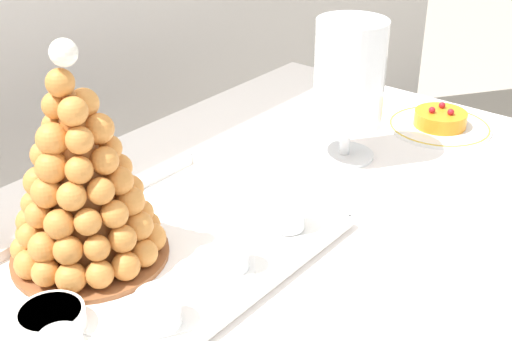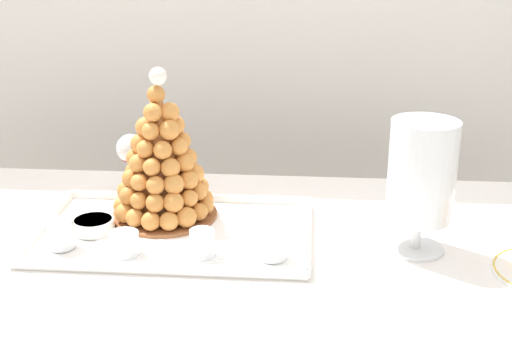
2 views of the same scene
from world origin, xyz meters
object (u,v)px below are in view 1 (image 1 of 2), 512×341
at_px(croquembouche, 81,181).
at_px(dessert_cup_centre, 233,253).
at_px(macaron_goblet, 350,76).
at_px(creme_brulee_ramekin, 51,319).
at_px(dessert_cup_mid_left, 158,310).
at_px(dessert_cup_mid_right, 288,214).
at_px(serving_tray, 146,266).
at_px(fruit_tart_plate, 440,123).

bearing_deg(croquembouche, dessert_cup_centre, -58.34).
distance_m(croquembouche, macaron_goblet, 0.55).
bearing_deg(croquembouche, creme_brulee_ramekin, -146.65).
relative_size(dessert_cup_mid_left, creme_brulee_ramekin, 0.67).
height_order(dessert_cup_mid_right, creme_brulee_ramekin, dessert_cup_mid_right).
distance_m(dessert_cup_mid_left, creme_brulee_ramekin, 0.14).
bearing_deg(serving_tray, dessert_cup_centre, -54.00).
bearing_deg(macaron_goblet, creme_brulee_ramekin, 178.40).
bearing_deg(dessert_cup_mid_right, macaron_goblet, 14.64).
relative_size(croquembouche, creme_brulee_ramekin, 3.80).
bearing_deg(dessert_cup_centre, serving_tray, 126.00).
distance_m(dessert_cup_centre, creme_brulee_ramekin, 0.26).
relative_size(macaron_goblet, fruit_tart_plate, 1.25).
bearing_deg(fruit_tart_plate, serving_tray, 171.27).
distance_m(serving_tray, dessert_cup_centre, 0.13).
distance_m(croquembouche, dessert_cup_mid_right, 0.33).
distance_m(serving_tray, croquembouche, 0.16).
relative_size(creme_brulee_ramekin, fruit_tart_plate, 0.41).
bearing_deg(dessert_cup_mid_left, macaron_goblet, 8.07).
xyz_separation_m(macaron_goblet, fruit_tart_plate, (0.24, -0.09, -0.15)).
relative_size(serving_tray, dessert_cup_mid_left, 9.68).
bearing_deg(dessert_cup_mid_right, creme_brulee_ramekin, 166.36).
xyz_separation_m(dessert_cup_mid_right, creme_brulee_ramekin, (-0.38, 0.09, -0.01)).
xyz_separation_m(dessert_cup_centre, creme_brulee_ramekin, (-0.25, 0.09, -0.01)).
xyz_separation_m(dessert_cup_mid_right, fruit_tart_plate, (0.52, -0.01, -0.02)).
relative_size(croquembouche, dessert_cup_centre, 6.15).
xyz_separation_m(serving_tray, dessert_cup_mid_right, (0.21, -0.10, 0.03)).
distance_m(serving_tray, dessert_cup_mid_left, 0.14).
bearing_deg(dessert_cup_mid_right, dessert_cup_mid_left, -178.59).
bearing_deg(creme_brulee_ramekin, dessert_cup_mid_left, -47.08).
bearing_deg(dessert_cup_centre, dessert_cup_mid_right, 0.82).
bearing_deg(fruit_tart_plate, dessert_cup_mid_right, 178.79).
relative_size(serving_tray, macaron_goblet, 2.13).
bearing_deg(macaron_goblet, dessert_cup_mid_left, -171.93).
bearing_deg(dessert_cup_centre, creme_brulee_ramekin, 158.91).
height_order(dessert_cup_mid_left, dessert_cup_mid_right, dessert_cup_mid_right).
height_order(dessert_cup_centre, creme_brulee_ramekin, dessert_cup_centre).
relative_size(dessert_cup_centre, creme_brulee_ramekin, 0.62).
height_order(dessert_cup_mid_left, fruit_tart_plate, dessert_cup_mid_left).
bearing_deg(fruit_tart_plate, dessert_cup_centre, 179.21).
distance_m(dessert_cup_mid_left, dessert_cup_mid_right, 0.29).
bearing_deg(creme_brulee_ramekin, serving_tray, 2.95).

